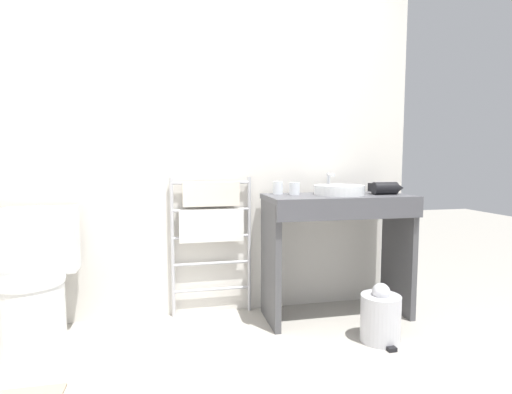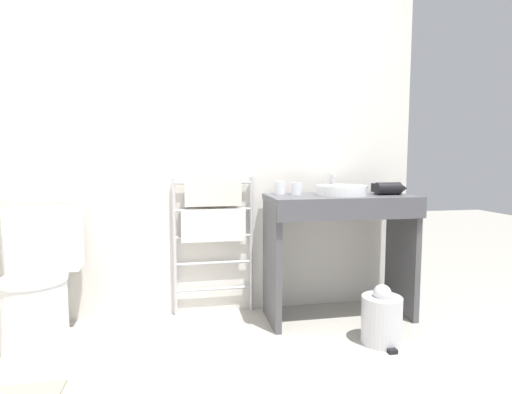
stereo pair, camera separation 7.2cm
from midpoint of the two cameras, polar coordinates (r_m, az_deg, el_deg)
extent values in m
cube|color=silver|center=(2.83, -5.67, 10.40)|extent=(2.93, 0.12, 2.65)
cylinder|color=white|center=(2.65, -28.35, -14.66)|extent=(0.35, 0.35, 0.40)
cylinder|color=white|center=(2.59, -28.56, -10.30)|extent=(0.36, 0.36, 0.02)
cube|color=white|center=(2.77, -27.22, -5.29)|extent=(0.41, 0.17, 0.39)
cylinder|color=silver|center=(2.74, -27.40, -1.12)|extent=(0.05, 0.05, 0.01)
cylinder|color=silver|center=(2.78, -10.81, -7.12)|extent=(0.02, 0.02, 0.96)
cylinder|color=silver|center=(2.83, 0.05, -6.81)|extent=(0.02, 0.02, 0.96)
cylinder|color=silver|center=(2.88, -5.27, -12.96)|extent=(0.53, 0.02, 0.02)
cylinder|color=silver|center=(2.82, -5.31, -9.37)|extent=(0.53, 0.02, 0.02)
cylinder|color=silver|center=(2.78, -5.34, -5.65)|extent=(0.53, 0.02, 0.02)
cylinder|color=silver|center=(2.75, -5.38, -1.84)|extent=(0.53, 0.02, 0.02)
cylinder|color=silver|center=(2.73, -5.41, 2.04)|extent=(0.53, 0.02, 0.02)
cube|color=silver|center=(2.71, -5.34, 0.45)|extent=(0.38, 0.04, 0.17)
cube|color=white|center=(2.74, -5.30, -4.03)|extent=(0.44, 0.04, 0.22)
cube|color=#4C4C51|center=(2.72, 12.70, -0.11)|extent=(0.97, 0.46, 0.03)
cube|color=#4C4C51|center=(2.53, 14.61, -2.10)|extent=(0.97, 0.02, 0.10)
cube|color=#4C4C4F|center=(2.65, 3.07, -9.37)|extent=(0.04, 0.39, 0.80)
cube|color=#4C4C4F|center=(3.00, 20.80, -7.94)|extent=(0.04, 0.39, 0.80)
cylinder|color=white|center=(2.73, 12.85, 0.96)|extent=(0.34, 0.34, 0.06)
cylinder|color=silver|center=(2.73, 12.87, 1.56)|extent=(0.28, 0.28, 0.01)
cylinder|color=silver|center=(2.90, 11.40, 2.00)|extent=(0.02, 0.02, 0.14)
cylinder|color=silver|center=(2.86, 11.76, 3.10)|extent=(0.02, 0.09, 0.02)
cylinder|color=white|center=(2.72, 4.18, 1.32)|extent=(0.07, 0.07, 0.09)
cylinder|color=white|center=(2.68, 6.54, 1.17)|extent=(0.07, 0.07, 0.08)
cylinder|color=black|center=(2.83, 19.04, 1.15)|extent=(0.17, 0.08, 0.08)
cone|color=black|center=(2.88, 20.98, 1.17)|extent=(0.06, 0.07, 0.07)
cube|color=black|center=(2.88, 17.59, 1.27)|extent=(0.05, 0.08, 0.06)
cylinder|color=silver|center=(2.57, 18.29, -16.33)|extent=(0.23, 0.23, 0.28)
sphere|color=silver|center=(2.51, 18.40, -12.92)|extent=(0.11, 0.11, 0.11)
cube|color=black|center=(2.51, 19.74, -20.03)|extent=(0.05, 0.04, 0.02)
camera|label=1|loc=(0.04, -89.11, 0.09)|focal=28.00mm
camera|label=2|loc=(0.04, 90.89, -0.09)|focal=28.00mm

